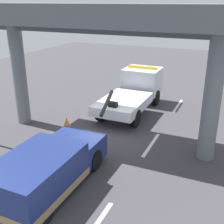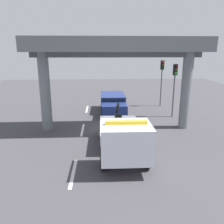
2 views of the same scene
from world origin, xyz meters
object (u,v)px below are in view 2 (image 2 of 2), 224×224
traffic_light_far (175,79)px  tow_truck_white (123,136)px  towed_van_green (113,104)px  traffic_light_near (162,73)px  traffic_cone_orange (145,123)px

traffic_light_far → tow_truck_white: bearing=-34.2°
tow_truck_white → traffic_light_far: traffic_light_far is taller
towed_van_green → traffic_light_far: size_ratio=1.16×
traffic_light_near → traffic_cone_orange: 7.95m
traffic_light_far → towed_van_green: bearing=-110.5°
tow_truck_white → towed_van_green: tow_truck_white is taller
towed_van_green → traffic_light_far: 5.90m
traffic_light_near → traffic_light_far: size_ratio=1.03×
tow_truck_white → traffic_light_far: size_ratio=1.62×
tow_truck_white → traffic_light_far: bearing=145.8°
tow_truck_white → towed_van_green: 9.29m
traffic_light_near → traffic_light_far: bearing=-0.0°
traffic_light_far → traffic_cone_orange: bearing=-46.5°
traffic_light_near → traffic_cone_orange: bearing=-23.3°
tow_truck_white → traffic_cone_orange: tow_truck_white is taller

